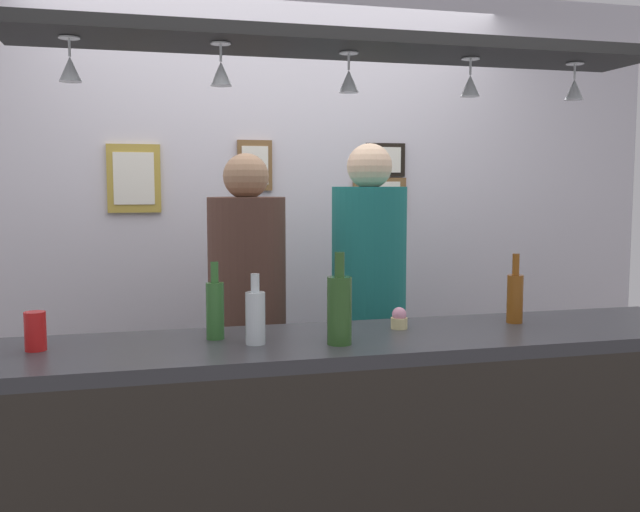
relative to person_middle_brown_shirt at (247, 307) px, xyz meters
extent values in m
cube|color=silver|center=(0.24, 0.66, 0.28)|extent=(4.40, 0.06, 2.60)
cube|color=#38383D|center=(0.24, -0.79, 0.00)|extent=(2.70, 0.55, 0.04)
cube|color=black|center=(0.24, -0.74, 1.00)|extent=(2.20, 0.36, 0.04)
cylinder|color=silver|center=(-0.65, -0.76, 0.97)|extent=(0.06, 0.06, 0.00)
cylinder|color=silver|center=(-0.65, -0.76, 0.95)|extent=(0.01, 0.01, 0.06)
cone|color=silver|center=(-0.65, -0.76, 0.88)|extent=(0.07, 0.07, 0.08)
cylinder|color=silver|center=(-0.19, -0.79, 0.97)|extent=(0.06, 0.06, 0.00)
cylinder|color=silver|center=(-0.19, -0.79, 0.95)|extent=(0.01, 0.01, 0.06)
cone|color=silver|center=(-0.19, -0.79, 0.88)|extent=(0.07, 0.07, 0.08)
cylinder|color=silver|center=(0.25, -0.73, 0.97)|extent=(0.06, 0.06, 0.00)
cylinder|color=silver|center=(0.25, -0.73, 0.95)|extent=(0.01, 0.01, 0.06)
cone|color=silver|center=(0.25, -0.73, 0.88)|extent=(0.07, 0.07, 0.08)
cylinder|color=silver|center=(0.69, -0.73, 0.97)|extent=(0.06, 0.06, 0.00)
cylinder|color=silver|center=(0.69, -0.73, 0.95)|extent=(0.01, 0.01, 0.06)
cone|color=silver|center=(0.69, -0.73, 0.88)|extent=(0.07, 0.07, 0.08)
cylinder|color=silver|center=(1.10, -0.74, 0.97)|extent=(0.06, 0.06, 0.00)
cylinder|color=silver|center=(1.10, -0.74, 0.95)|extent=(0.01, 0.01, 0.06)
cone|color=silver|center=(1.10, -0.74, 0.88)|extent=(0.07, 0.07, 0.08)
cube|color=#2D334C|center=(0.00, 0.00, -0.62)|extent=(0.17, 0.18, 0.80)
cylinder|color=brown|center=(0.00, 0.00, 0.13)|extent=(0.34, 0.34, 0.70)
sphere|color=#9E7556|center=(0.00, 0.00, 0.57)|extent=(0.20, 0.20, 0.20)
cube|color=#2D334C|center=(0.56, 0.00, -0.61)|extent=(0.17, 0.18, 0.83)
cylinder|color=#1E7A75|center=(0.56, 0.00, 0.17)|extent=(0.34, 0.34, 0.72)
sphere|color=beige|center=(0.56, 0.00, 0.62)|extent=(0.21, 0.21, 0.21)
cylinder|color=#2D5623|center=(0.16, -0.90, 0.13)|extent=(0.08, 0.08, 0.22)
cylinder|color=#2D5623|center=(0.16, -0.90, 0.28)|extent=(0.03, 0.03, 0.08)
cylinder|color=brown|center=(0.90, -0.71, 0.11)|extent=(0.06, 0.06, 0.18)
cylinder|color=brown|center=(0.90, -0.71, 0.24)|extent=(0.03, 0.03, 0.08)
cylinder|color=silver|center=(-0.10, -0.83, 0.11)|extent=(0.06, 0.06, 0.17)
cylinder|color=silver|center=(-0.10, -0.83, 0.22)|extent=(0.03, 0.03, 0.06)
cylinder|color=#336B2D|center=(-0.22, -0.72, 0.12)|extent=(0.06, 0.06, 0.19)
cylinder|color=#336B2D|center=(-0.22, -0.72, 0.25)|extent=(0.03, 0.03, 0.07)
cylinder|color=red|center=(-0.78, -0.75, 0.08)|extent=(0.07, 0.07, 0.12)
cylinder|color=beige|center=(0.44, -0.71, 0.04)|extent=(0.06, 0.06, 0.04)
sphere|color=pink|center=(0.44, -0.71, 0.07)|extent=(0.05, 0.05, 0.05)
cube|color=brown|center=(0.14, 0.61, 0.64)|extent=(0.18, 0.02, 0.26)
cube|color=white|center=(0.14, 0.60, 0.64)|extent=(0.14, 0.01, 0.20)
cube|color=brown|center=(0.82, 0.61, 0.48)|extent=(0.30, 0.02, 0.18)
cube|color=white|center=(0.82, 0.60, 0.48)|extent=(0.23, 0.01, 0.14)
cube|color=#B29338|center=(-0.47, 0.61, 0.57)|extent=(0.26, 0.02, 0.34)
cube|color=white|center=(-0.47, 0.60, 0.57)|extent=(0.20, 0.01, 0.26)
cube|color=black|center=(0.86, 0.61, 0.67)|extent=(0.22, 0.02, 0.18)
cube|color=white|center=(0.86, 0.60, 0.67)|extent=(0.17, 0.01, 0.14)
camera|label=1|loc=(-0.46, -3.08, 0.53)|focal=40.11mm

